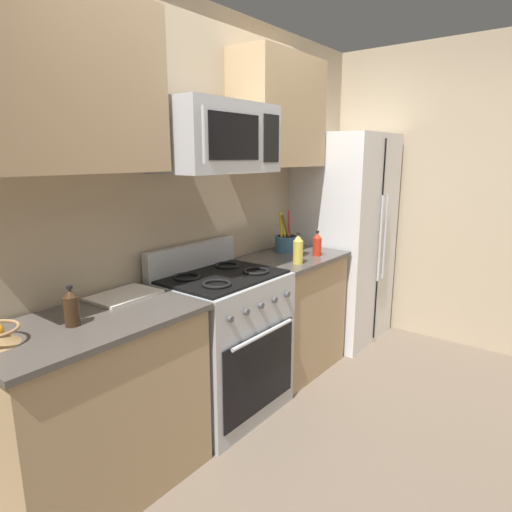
# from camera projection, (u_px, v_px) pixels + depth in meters

# --- Properties ---
(ground_plane) EXTENTS (16.00, 16.00, 0.00)m
(ground_plane) POSITION_uv_depth(u_px,v_px,m) (300.00, 444.00, 2.56)
(ground_plane) COLOR #6B5B4C
(wall_back) EXTENTS (8.00, 0.10, 2.60)m
(wall_back) POSITION_uv_depth(u_px,v_px,m) (180.00, 211.00, 2.85)
(wall_back) COLOR tan
(wall_back) RESTS_ON ground
(counter_left) EXTENTS (1.02, 0.59, 0.91)m
(counter_left) POSITION_uv_depth(u_px,v_px,m) (100.00, 407.00, 2.13)
(counter_left) COLOR tan
(counter_left) RESTS_ON ground
(range_oven) EXTENTS (0.76, 0.63, 1.09)m
(range_oven) POSITION_uv_depth(u_px,v_px,m) (223.00, 343.00, 2.82)
(range_oven) COLOR #B2B5BA
(range_oven) RESTS_ON ground
(counter_right) EXTENTS (0.80, 0.59, 0.91)m
(counter_right) POSITION_uv_depth(u_px,v_px,m) (291.00, 312.00, 3.43)
(counter_right) COLOR tan
(counter_right) RESTS_ON ground
(refrigerator) EXTENTS (0.82, 0.70, 1.84)m
(refrigerator) POSITION_uv_depth(u_px,v_px,m) (344.00, 239.00, 3.95)
(refrigerator) COLOR silver
(refrigerator) RESTS_ON ground
(wall_right) EXTENTS (0.10, 8.00, 2.60)m
(wall_right) POSITION_uv_depth(u_px,v_px,m) (431.00, 196.00, 3.91)
(wall_right) COLOR tan
(wall_right) RESTS_ON ground
(microwave) EXTENTS (0.75, 0.44, 0.40)m
(microwave) POSITION_uv_depth(u_px,v_px,m) (216.00, 138.00, 2.55)
(microwave) COLOR #B2B5BA
(upper_cabinets_left) EXTENTS (1.01, 0.34, 0.78)m
(upper_cabinets_left) POSITION_uv_depth(u_px,v_px,m) (52.00, 81.00, 1.88)
(upper_cabinets_left) COLOR tan
(upper_cabinets_right) EXTENTS (0.79, 0.34, 0.78)m
(upper_cabinets_right) POSITION_uv_depth(u_px,v_px,m) (279.00, 112.00, 3.18)
(upper_cabinets_right) COLOR tan
(utensil_crock) EXTENTS (0.19, 0.19, 0.33)m
(utensil_crock) POSITION_uv_depth(u_px,v_px,m) (287.00, 242.00, 3.47)
(utensil_crock) COLOR teal
(utensil_crock) RESTS_ON counter_right
(cutting_board) EXTENTS (0.37, 0.27, 0.02)m
(cutting_board) POSITION_uv_depth(u_px,v_px,m) (124.00, 295.00, 2.34)
(cutting_board) COLOR silver
(cutting_board) RESTS_ON counter_left
(bottle_oil) EXTENTS (0.07, 0.07, 0.22)m
(bottle_oil) POSITION_uv_depth(u_px,v_px,m) (298.00, 250.00, 3.05)
(bottle_oil) COLOR gold
(bottle_oil) RESTS_ON counter_right
(bottle_soy) EXTENTS (0.07, 0.07, 0.19)m
(bottle_soy) POSITION_uv_depth(u_px,v_px,m) (71.00, 308.00, 1.93)
(bottle_soy) COLOR #382314
(bottle_soy) RESTS_ON counter_left
(bottle_hot_sauce) EXTENTS (0.07, 0.07, 0.19)m
(bottle_hot_sauce) POSITION_uv_depth(u_px,v_px,m) (317.00, 244.00, 3.30)
(bottle_hot_sauce) COLOR red
(bottle_hot_sauce) RESTS_ON counter_right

